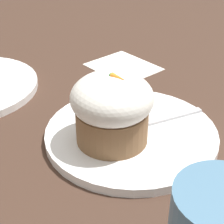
% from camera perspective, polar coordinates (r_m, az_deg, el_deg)
% --- Properties ---
extents(ground_plane, '(4.00, 4.00, 0.00)m').
position_cam_1_polar(ground_plane, '(0.53, 2.92, -3.90)').
color(ground_plane, '#3D281E').
extents(dessert_plate, '(0.24, 0.24, 0.01)m').
position_cam_1_polar(dessert_plate, '(0.52, 2.94, -3.34)').
color(dessert_plate, white).
rests_on(dessert_plate, ground_plane).
extents(carrot_cake, '(0.11, 0.11, 0.10)m').
position_cam_1_polar(carrot_cake, '(0.47, 0.00, 0.61)').
color(carrot_cake, brown).
rests_on(carrot_cake, dessert_plate).
extents(spoon, '(0.08, 0.12, 0.01)m').
position_cam_1_polar(spoon, '(0.53, 5.53, -1.62)').
color(spoon, '#B7B7BC').
rests_on(spoon, dessert_plate).
extents(paper_napkin, '(0.14, 0.13, 0.00)m').
position_cam_1_polar(paper_napkin, '(0.73, 1.73, 6.93)').
color(paper_napkin, white).
rests_on(paper_napkin, ground_plane).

